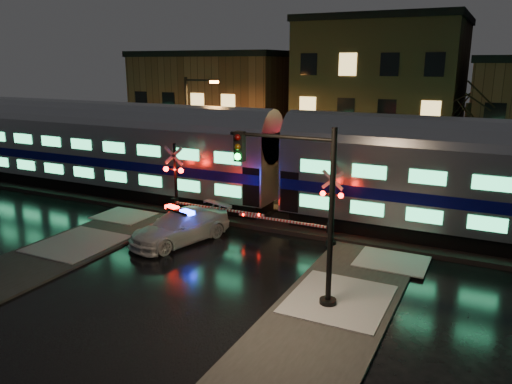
% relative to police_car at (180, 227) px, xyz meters
% --- Properties ---
extents(ground, '(120.00, 120.00, 0.00)m').
position_rel_police_car_xyz_m(ground, '(2.40, 0.26, -0.78)').
color(ground, black).
rests_on(ground, ground).
extents(ballast, '(90.00, 4.20, 0.24)m').
position_rel_police_car_xyz_m(ballast, '(2.40, 5.26, -0.66)').
color(ballast, black).
rests_on(ballast, ground).
extents(sidewalk_left, '(4.00, 20.00, 0.12)m').
position_rel_police_car_xyz_m(sidewalk_left, '(-4.10, -5.74, -0.72)').
color(sidewalk_left, '#2D2D2D').
rests_on(sidewalk_left, ground).
extents(sidewalk_right, '(4.00, 20.00, 0.12)m').
position_rel_police_car_xyz_m(sidewalk_right, '(8.90, -5.74, -0.72)').
color(sidewalk_right, '#2D2D2D').
rests_on(sidewalk_right, ground).
extents(building_left, '(14.00, 10.00, 9.00)m').
position_rel_police_car_xyz_m(building_left, '(-10.60, 22.26, 3.72)').
color(building_left, brown).
rests_on(building_left, ground).
extents(building_mid, '(12.00, 11.00, 11.50)m').
position_rel_police_car_xyz_m(building_mid, '(4.40, 22.76, 4.97)').
color(building_mid, brown).
rests_on(building_mid, ground).
extents(train, '(51.00, 3.12, 5.92)m').
position_rel_police_car_xyz_m(train, '(3.08, 5.26, 2.60)').
color(train, black).
rests_on(train, ballast).
extents(police_car, '(3.62, 5.74, 1.72)m').
position_rel_police_car_xyz_m(police_car, '(0.00, 0.00, 0.00)').
color(police_car, silver).
rests_on(police_car, ground).
extents(crossing_signal_right, '(5.47, 0.64, 3.87)m').
position_rel_police_car_xyz_m(crossing_signal_right, '(6.46, 2.56, 0.82)').
color(crossing_signal_right, black).
rests_on(crossing_signal_right, ground).
extents(crossing_signal_left, '(6.16, 0.67, 4.36)m').
position_rel_police_car_xyz_m(crossing_signal_left, '(-1.72, 2.57, 1.02)').
color(crossing_signal_left, black).
rests_on(crossing_signal_left, ground).
extents(traffic_light, '(4.20, 0.73, 6.49)m').
position_rel_police_car_xyz_m(traffic_light, '(7.63, -3.33, 2.67)').
color(traffic_light, black).
rests_on(traffic_light, ground).
extents(streetlight, '(2.54, 0.27, 7.60)m').
position_rel_police_car_xyz_m(streetlight, '(-5.41, 9.26, 3.60)').
color(streetlight, black).
rests_on(streetlight, ground).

